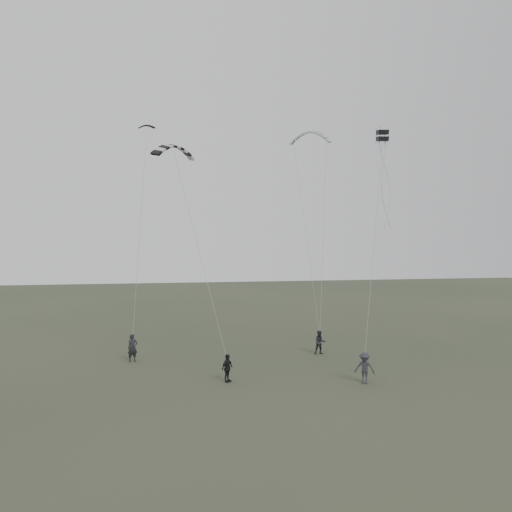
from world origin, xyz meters
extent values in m
plane|color=#323A28|center=(0.00, 0.00, 0.00)|extent=(140.00, 140.00, 0.00)
imported|color=black|center=(-7.91, 6.28, 0.98)|extent=(0.84, 0.71, 1.96)
imported|color=#222327|center=(5.89, 6.18, 0.88)|extent=(0.92, 0.75, 1.77)
imported|color=black|center=(-1.89, 0.11, 0.85)|extent=(0.99, 1.01, 1.70)
imported|color=#2D2E33|center=(6.22, -1.68, 0.94)|extent=(1.41, 1.21, 1.89)
camera|label=1|loc=(-5.48, -29.81, 8.73)|focal=35.00mm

